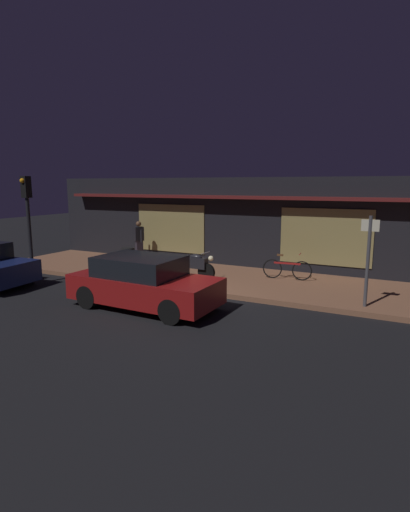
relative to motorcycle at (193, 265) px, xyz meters
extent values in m
plane|color=black|center=(0.62, -2.20, -0.65)|extent=(60.00, 60.00, 0.00)
cube|color=brown|center=(0.62, 0.80, -0.57)|extent=(18.00, 4.00, 0.15)
cube|color=black|center=(0.62, 4.20, 1.15)|extent=(18.00, 2.80, 3.60)
cube|color=olive|center=(-2.58, 2.78, 0.85)|extent=(3.20, 0.04, 2.00)
cube|color=olive|center=(3.82, 2.78, 0.85)|extent=(3.20, 0.04, 2.00)
cube|color=#591919|center=(0.62, 2.55, 2.20)|extent=(16.20, 0.50, 0.12)
cylinder|color=black|center=(-0.58, 0.02, -0.20)|extent=(0.60, 0.14, 0.60)
cylinder|color=black|center=(0.52, -0.02, -0.20)|extent=(0.60, 0.14, 0.60)
cube|color=black|center=(-0.03, 0.00, 0.08)|extent=(1.11, 0.32, 0.36)
ellipsoid|color=black|center=(0.12, 0.00, 0.28)|extent=(0.45, 0.26, 0.20)
sphere|color=#F9EDB7|center=(0.69, -0.02, 0.28)|extent=(0.18, 0.18, 0.18)
cylinder|color=gray|center=(0.49, -0.02, 0.45)|extent=(0.05, 0.55, 0.03)
torus|color=black|center=(2.35, 1.39, -0.17)|extent=(0.66, 0.10, 0.66)
torus|color=black|center=(3.35, 1.49, -0.17)|extent=(0.66, 0.10, 0.66)
cube|color=#A51E1E|center=(2.85, 1.44, 0.05)|extent=(0.90, 0.13, 0.06)
cube|color=brown|center=(2.60, 1.42, 0.32)|extent=(0.21, 0.10, 0.06)
cylinder|color=#A51E1E|center=(3.27, 1.48, 0.40)|extent=(0.07, 0.42, 0.02)
cube|color=#28232D|center=(-3.66, 2.00, -0.07)|extent=(0.31, 0.34, 0.85)
cube|color=black|center=(-3.66, 2.00, 0.64)|extent=(0.38, 0.44, 0.58)
sphere|color=brown|center=(-3.66, 2.00, 1.06)|extent=(0.22, 0.22, 0.22)
cylinder|color=black|center=(-3.44, 1.87, 0.57)|extent=(0.12, 0.12, 0.52)
cylinder|color=black|center=(-3.89, 2.13, 0.57)|extent=(0.12, 0.12, 0.52)
cylinder|color=#47474C|center=(5.55, -0.69, 0.70)|extent=(0.09, 0.09, 2.40)
cube|color=beige|center=(5.55, -0.69, 1.65)|extent=(0.44, 0.03, 0.30)
cylinder|color=#2D4C33|center=(-2.59, -0.17, -0.07)|extent=(0.44, 0.44, 0.85)
cylinder|color=black|center=(-2.59, -0.17, 0.39)|extent=(0.48, 0.48, 0.08)
cylinder|color=black|center=(-4.83, -2.49, 1.15)|extent=(0.12, 0.12, 3.60)
cube|color=black|center=(-4.83, -2.49, 2.60)|extent=(0.24, 0.24, 0.70)
sphere|color=orange|center=(-4.83, -2.62, 2.80)|extent=(0.16, 0.16, 0.16)
cylinder|color=black|center=(-5.05, -2.66, -0.33)|extent=(0.65, 0.27, 0.64)
cylinder|color=black|center=(1.51, -2.27, -0.33)|extent=(0.65, 0.24, 0.64)
cylinder|color=black|center=(1.47, -3.83, -0.33)|extent=(0.65, 0.24, 0.64)
cylinder|color=black|center=(-1.19, -2.19, -0.33)|extent=(0.65, 0.24, 0.64)
cylinder|color=black|center=(-1.23, -3.75, -0.33)|extent=(0.65, 0.24, 0.64)
cube|color=maroon|center=(0.14, -3.01, -0.10)|extent=(4.15, 1.87, 0.68)
cube|color=black|center=(-0.01, -3.00, 0.45)|extent=(2.24, 1.66, 0.64)
camera|label=1|loc=(6.41, -11.81, 2.69)|focal=28.42mm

